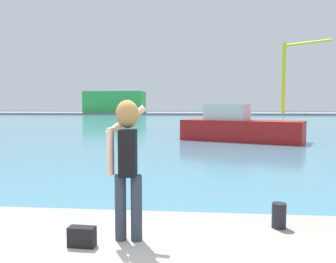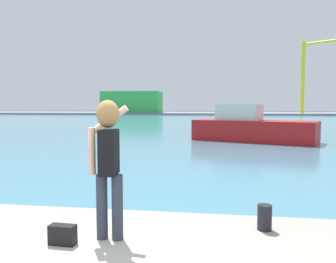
% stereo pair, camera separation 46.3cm
% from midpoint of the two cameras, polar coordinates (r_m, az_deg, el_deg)
% --- Properties ---
extents(ground_plane, '(220.00, 220.00, 0.00)m').
position_cam_midpoint_polar(ground_plane, '(53.23, 3.81, 1.83)').
color(ground_plane, '#334751').
extents(harbor_water, '(140.00, 100.00, 0.02)m').
position_cam_midpoint_polar(harbor_water, '(55.23, 3.86, 1.93)').
color(harbor_water, teal).
rests_on(harbor_water, ground_plane).
extents(far_shore_dock, '(140.00, 20.00, 0.49)m').
position_cam_midpoint_polar(far_shore_dock, '(95.19, 4.43, 3.08)').
color(far_shore_dock, gray).
rests_on(far_shore_dock, ground_plane).
extents(person_photographer, '(0.53, 0.55, 1.74)m').
position_cam_midpoint_polar(person_photographer, '(4.18, -10.11, -4.00)').
color(person_photographer, '#2D3342').
rests_on(person_photographer, quay_promenade).
extents(handbag, '(0.33, 0.16, 0.24)m').
position_cam_midpoint_polar(handbag, '(4.35, -17.50, -16.69)').
color(handbag, black).
rests_on(handbag, quay_promenade).
extents(harbor_bollard, '(0.19, 0.19, 0.34)m').
position_cam_midpoint_polar(harbor_bollard, '(4.90, 15.69, -13.59)').
color(harbor_bollard, black).
rests_on(harbor_bollard, quay_promenade).
extents(boat_moored, '(8.19, 5.33, 2.43)m').
position_cam_midpoint_polar(boat_moored, '(22.81, 11.34, 0.67)').
color(boat_moored, '#B21919').
rests_on(boat_moored, harbor_water).
extents(warehouse_left, '(15.85, 8.29, 5.79)m').
position_cam_midpoint_polar(warehouse_left, '(94.16, -9.10, 4.94)').
color(warehouse_left, green).
rests_on(warehouse_left, far_shore_dock).
extents(port_crane, '(10.17, 7.66, 18.47)m').
position_cam_midpoint_polar(port_crane, '(94.67, 19.69, 9.79)').
color(port_crane, yellow).
rests_on(port_crane, far_shore_dock).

